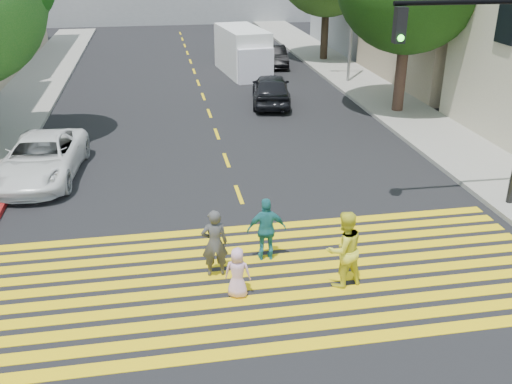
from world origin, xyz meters
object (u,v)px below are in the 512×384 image
object	(u,v)px
dark_car_near	(271,89)
traffic_signal	(495,72)
silver_car	(240,42)
pedestrian_man	(215,243)
pedestrian_child	(238,273)
pedestrian_extra	(267,229)
dark_car_parked	(275,56)
white_van	(244,53)
pedestrian_woman	(344,249)
white_sedan	(41,158)

from	to	relation	value
dark_car_near	traffic_signal	xyz separation A→B (m)	(3.46, -12.22, 3.24)
silver_car	traffic_signal	distance (m)	26.26
pedestrian_man	pedestrian_child	bearing A→B (deg)	112.87
pedestrian_extra	dark_car_parked	world-z (taller)	pedestrian_extra
dark_car_parked	traffic_signal	distance (m)	21.14
pedestrian_man	traffic_signal	world-z (taller)	traffic_signal
dark_car_parked	white_van	size ratio (longest dim) A/B	0.66
pedestrian_extra	dark_car_parked	xyz separation A→B (m)	(4.88, 22.49, -0.19)
pedestrian_woman	pedestrian_child	size ratio (longest dim) A/B	1.54
white_sedan	traffic_signal	distance (m)	13.76
dark_car_parked	white_sedan	bearing A→B (deg)	-119.73
pedestrian_child	traffic_signal	distance (m)	8.61
pedestrian_child	pedestrian_extra	bearing A→B (deg)	-104.20
pedestrian_woman	white_sedan	distance (m)	10.84
traffic_signal	dark_car_parked	bearing A→B (deg)	95.03
pedestrian_extra	silver_car	xyz separation A→B (m)	(3.49, 27.58, -0.09)
pedestrian_extra	dark_car_near	bearing A→B (deg)	-99.08
pedestrian_child	silver_car	distance (m)	29.35
pedestrian_woman	white_van	world-z (taller)	white_van
pedestrian_child	dark_car_parked	bearing A→B (deg)	-85.29
pedestrian_child	white_sedan	bearing A→B (deg)	-37.55
pedestrian_extra	white_sedan	size ratio (longest dim) A/B	0.32
dark_car_parked	pedestrian_woman	bearing A→B (deg)	-93.57
pedestrian_extra	dark_car_parked	size ratio (longest dim) A/B	0.43
pedestrian_man	dark_car_near	distance (m)	15.00
pedestrian_extra	traffic_signal	bearing A→B (deg)	-162.51
traffic_signal	pedestrian_extra	bearing A→B (deg)	-164.32
pedestrian_extra	white_sedan	bearing A→B (deg)	-42.91
pedestrian_man	dark_car_near	bearing A→B (deg)	-105.91
pedestrian_man	white_sedan	size ratio (longest dim) A/B	0.34
pedestrian_child	white_van	size ratio (longest dim) A/B	0.21
pedestrian_woman	dark_car_near	size ratio (longest dim) A/B	0.42
dark_car_near	silver_car	world-z (taller)	dark_car_near
white_sedan	traffic_signal	bearing A→B (deg)	-15.38
dark_car_near	dark_car_parked	bearing A→B (deg)	-93.63
dark_car_parked	pedestrian_man	bearing A→B (deg)	-100.47
pedestrian_woman	pedestrian_extra	world-z (taller)	pedestrian_woman
pedestrian_man	dark_car_parked	xyz separation A→B (m)	(6.19, 22.99, -0.22)
pedestrian_woman	pedestrian_extra	distance (m)	2.02
pedestrian_woman	silver_car	world-z (taller)	pedestrian_woman
pedestrian_man	white_van	distance (m)	21.51
pedestrian_man	pedestrian_child	size ratio (longest dim) A/B	1.42
pedestrian_man	white_van	size ratio (longest dim) A/B	0.29
dark_car_near	traffic_signal	world-z (taller)	traffic_signal
traffic_signal	silver_car	bearing A→B (deg)	97.29
pedestrian_woman	traffic_signal	bearing A→B (deg)	-163.13
pedestrian_extra	silver_car	world-z (taller)	pedestrian_extra
dark_car_near	white_sedan	bearing A→B (deg)	49.17
pedestrian_child	pedestrian_woman	bearing A→B (deg)	-160.76
pedestrian_man	pedestrian_extra	bearing A→B (deg)	-158.44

